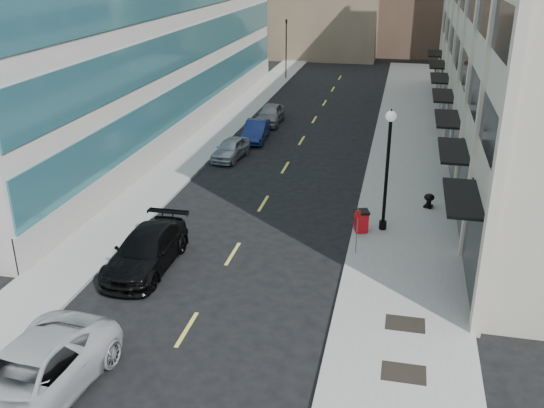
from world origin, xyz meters
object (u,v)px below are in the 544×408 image
at_px(car_grey_sedan, 270,114).
at_px(urn_planter, 429,199).
at_px(car_black_pickup, 146,250).
at_px(car_silver_sedan, 231,149).
at_px(sign_post, 357,224).
at_px(lamppost, 388,160).
at_px(car_white_van, 27,380).
at_px(traffic_signal, 286,23).
at_px(car_blue_sedan, 256,131).
at_px(trash_bin, 361,220).

relative_size(car_grey_sedan, urn_planter, 5.91).
xyz_separation_m(car_black_pickup, car_silver_sedan, (-0.62, 15.00, -0.15)).
bearing_deg(sign_post, lamppost, 51.18).
bearing_deg(sign_post, car_white_van, -145.23).
bearing_deg(car_silver_sedan, lamppost, -35.61).
xyz_separation_m(traffic_signal, car_grey_sedan, (2.30, -17.92, -4.96)).
distance_m(traffic_signal, lamppost, 38.17).
relative_size(car_silver_sedan, car_grey_sedan, 0.88).
bearing_deg(sign_post, car_grey_sedan, 93.25).
relative_size(car_white_van, car_black_pickup, 1.16).
bearing_deg(sign_post, car_silver_sedan, 108.50).
relative_size(car_blue_sedan, car_grey_sedan, 0.95).
bearing_deg(car_blue_sedan, lamppost, -58.70).
height_order(car_silver_sedan, urn_planter, car_silver_sedan).
bearing_deg(car_white_van, urn_planter, 61.43).
bearing_deg(car_black_pickup, urn_planter, 37.26).
bearing_deg(car_silver_sedan, trash_bin, -40.11).
height_order(car_blue_sedan, sign_post, sign_post).
xyz_separation_m(car_white_van, lamppost, (9.60, 14.45, 2.72)).
bearing_deg(trash_bin, car_grey_sedan, 97.73).
relative_size(car_black_pickup, car_blue_sedan, 1.33).
distance_m(traffic_signal, car_black_pickup, 42.35).
height_order(lamppost, urn_planter, lamppost).
distance_m(car_white_van, car_blue_sedan, 28.07).
distance_m(car_black_pickup, car_blue_sedan, 19.41).
height_order(trash_bin, sign_post, sign_post).
relative_size(car_silver_sedan, sign_post, 1.77).
distance_m(lamppost, sign_post, 3.64).
height_order(trash_bin, urn_planter, trash_bin).
bearing_deg(car_black_pickup, car_blue_sedan, 89.94).
xyz_separation_m(car_white_van, car_grey_sedan, (0.00, 32.74, -0.15)).
height_order(car_blue_sedan, urn_planter, car_blue_sedan).
xyz_separation_m(car_blue_sedan, sign_post, (8.57, -16.46, 0.89)).
relative_size(traffic_signal, car_silver_sedan, 1.79).
bearing_deg(traffic_signal, urn_planter, -66.87).
bearing_deg(car_blue_sedan, traffic_signal, 91.93).
height_order(car_blue_sedan, car_grey_sedan, car_grey_sedan).
relative_size(traffic_signal, urn_planter, 9.33).
relative_size(car_grey_sedan, sign_post, 2.01).
distance_m(car_grey_sedan, sign_post, 22.81).
distance_m(car_silver_sedan, urn_planter, 13.79).
height_order(traffic_signal, car_black_pickup, traffic_signal).
relative_size(lamppost, sign_post, 2.69).
bearing_deg(sign_post, car_blue_sedan, 98.68).
xyz_separation_m(car_silver_sedan, lamppost, (10.22, -9.21, 2.96)).
bearing_deg(lamppost, urn_planter, 55.55).
relative_size(car_silver_sedan, lamppost, 0.66).
xyz_separation_m(trash_bin, sign_post, (-0.03, -2.32, 0.86)).
distance_m(trash_bin, urn_planter, 4.91).
xyz_separation_m(car_blue_sedan, trash_bin, (8.60, -14.13, 0.03)).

